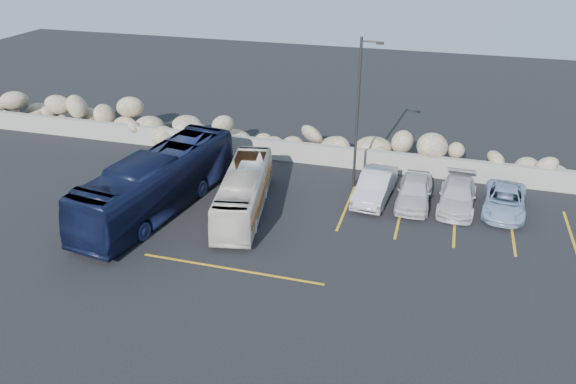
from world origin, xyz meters
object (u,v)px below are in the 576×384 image
(lamppost, at_px, (359,111))
(tour_coach, at_px, (158,182))
(car_c, at_px, (457,196))
(car_d, at_px, (505,201))
(car_b, at_px, (375,186))
(vintage_bus, at_px, (244,192))
(car_a, at_px, (414,191))

(lamppost, relative_size, tour_coach, 0.75)
(car_c, bearing_deg, lamppost, 173.25)
(car_c, relative_size, car_d, 1.01)
(car_c, bearing_deg, car_d, 6.29)
(lamppost, xyz_separation_m, car_b, (1.25, -1.16, -3.57))
(car_b, bearing_deg, tour_coach, -152.98)
(vintage_bus, relative_size, car_a, 1.89)
(lamppost, height_order, car_d, lamppost)
(lamppost, xyz_separation_m, car_c, (5.36, -0.92, -3.67))
(lamppost, distance_m, car_b, 3.96)
(vintage_bus, xyz_separation_m, car_c, (10.13, 3.41, -0.46))
(tour_coach, bearing_deg, vintage_bus, 21.42)
(vintage_bus, xyz_separation_m, car_b, (6.02, 3.17, -0.36))
(tour_coach, xyz_separation_m, car_c, (14.26, 4.37, -0.86))
(lamppost, distance_m, car_a, 4.98)
(car_d, bearing_deg, tour_coach, -159.69)
(car_b, bearing_deg, vintage_bus, -147.37)
(vintage_bus, xyz_separation_m, car_d, (12.39, 3.54, -0.50))
(lamppost, height_order, car_c, lamppost)
(lamppost, distance_m, car_c, 6.56)
(tour_coach, relative_size, car_d, 2.51)
(tour_coach, height_order, car_a, tour_coach)
(vintage_bus, xyz_separation_m, tour_coach, (-4.13, -0.96, 0.40))
(car_a, bearing_deg, car_b, -179.19)
(car_b, distance_m, car_d, 6.38)
(car_a, bearing_deg, car_d, 5.67)
(lamppost, relative_size, car_c, 1.85)
(tour_coach, bearing_deg, lamppost, 39.05)
(lamppost, relative_size, vintage_bus, 1.02)
(tour_coach, relative_size, car_c, 2.47)
(vintage_bus, distance_m, car_b, 6.81)
(tour_coach, distance_m, car_c, 14.94)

